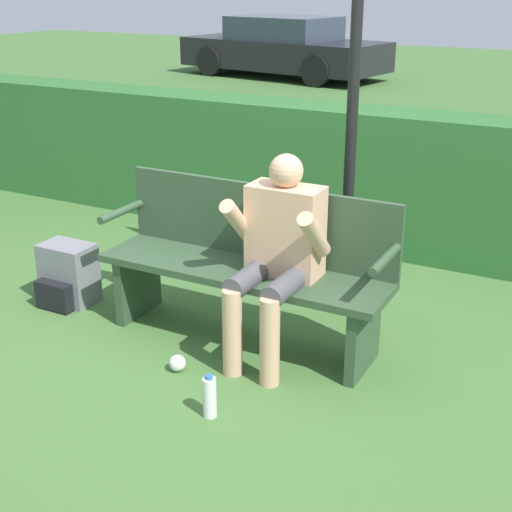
# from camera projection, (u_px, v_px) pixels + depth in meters

# --- Properties ---
(ground_plane) EXTENTS (40.00, 40.00, 0.00)m
(ground_plane) POSITION_uv_depth(u_px,v_px,m) (242.00, 340.00, 4.42)
(ground_plane) COLOR #426B33
(hedge_back) EXTENTS (12.00, 0.50, 1.12)m
(hedge_back) POSITION_uv_depth(u_px,v_px,m) (357.00, 178.00, 5.83)
(hedge_back) COLOR #2D662D
(hedge_back) RESTS_ON ground
(park_bench) EXTENTS (1.80, 0.47, 0.94)m
(park_bench) POSITION_uv_depth(u_px,v_px,m) (247.00, 263.00, 4.30)
(park_bench) COLOR #334C33
(park_bench) RESTS_ON ground
(person_seated) EXTENTS (0.56, 0.59, 1.19)m
(person_seated) POSITION_uv_depth(u_px,v_px,m) (277.00, 248.00, 4.01)
(person_seated) COLOR #DBA884
(person_seated) RESTS_ON ground
(backpack) EXTENTS (0.36, 0.32, 0.42)m
(backpack) POSITION_uv_depth(u_px,v_px,m) (67.00, 275.00, 4.86)
(backpack) COLOR slate
(backpack) RESTS_ON ground
(water_bottle) EXTENTS (0.07, 0.07, 0.24)m
(water_bottle) POSITION_uv_depth(u_px,v_px,m) (210.00, 397.00, 3.61)
(water_bottle) COLOR white
(water_bottle) RESTS_ON ground
(signpost) EXTENTS (0.38, 0.09, 2.94)m
(signpost) POSITION_uv_depth(u_px,v_px,m) (355.00, 61.00, 4.18)
(signpost) COLOR black
(signpost) RESTS_ON ground
(parked_car) EXTENTS (4.79, 2.52, 1.29)m
(parked_car) POSITION_uv_depth(u_px,v_px,m) (283.00, 48.00, 15.63)
(parked_car) COLOR black
(parked_car) RESTS_ON ground
(litter_crumple) EXTENTS (0.10, 0.10, 0.10)m
(litter_crumple) POSITION_uv_depth(u_px,v_px,m) (177.00, 363.00, 4.06)
(litter_crumple) COLOR silver
(litter_crumple) RESTS_ON ground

